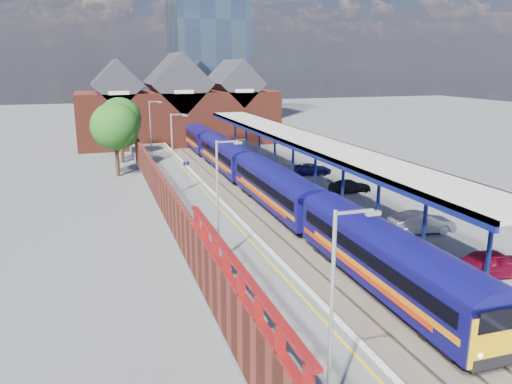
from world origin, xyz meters
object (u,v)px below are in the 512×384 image
platform_sign (186,170)px  parked_car_red (495,263)px  lamp_post_a (336,307)px  lamp_post_b (220,194)px  train (248,167)px  parked_car_dark (350,186)px  lamp_post_c (174,149)px  parked_car_blue (312,169)px  parked_car_silver (422,223)px  lamp_post_d (152,127)px

platform_sign → parked_car_red: platform_sign is taller
lamp_post_a → platform_sign: bearing=87.6°
lamp_post_b → train: bearing=68.7°
lamp_post_b → parked_car_dark: size_ratio=1.80×
lamp_post_c → platform_sign: bearing=55.7°
parked_car_red → parked_car_blue: 26.34m
lamp_post_a → parked_car_dark: bearing=60.4°
lamp_post_c → parked_car_red: bearing=-59.3°
parked_car_dark → lamp_post_a: bearing=148.8°
platform_sign → parked_car_silver: platform_sign is taller
parked_car_red → parked_car_dark: (1.43, 18.51, -0.15)m
lamp_post_b → parked_car_silver: lamp_post_b is taller
platform_sign → parked_car_blue: 13.44m
lamp_post_a → lamp_post_b: same height
parked_car_red → parked_car_dark: size_ratio=1.08×
lamp_post_b → lamp_post_d: same height
parked_car_dark → parked_car_blue: (-0.15, 7.81, -0.00)m
train → lamp_post_c: 9.35m
platform_sign → parked_car_dark: 14.72m
lamp_post_a → lamp_post_b: bearing=90.0°
platform_sign → train: bearing=18.5°
lamp_post_a → parked_car_silver: (13.99, 14.70, -3.28)m
parked_car_red → parked_car_dark: parked_car_red is taller
platform_sign → lamp_post_c: bearing=-124.3°
train → parked_car_blue: bearing=-2.8°
lamp_post_a → lamp_post_c: 30.00m
train → parked_car_dark: 10.70m
train → parked_car_red: size_ratio=15.68×
platform_sign → parked_car_silver: 21.44m
lamp_post_a → train: bearing=77.1°
lamp_post_a → parked_car_blue: lamp_post_a is taller
parked_car_red → parked_car_dark: 18.56m
train → platform_sign: size_ratio=26.37×
platform_sign → lamp_post_b: bearing=-94.3°
lamp_post_a → parked_car_dark: size_ratio=1.80×
platform_sign → parked_car_silver: (12.63, -17.30, -0.98)m
parked_car_silver → lamp_post_d: bearing=32.5°
train → lamp_post_d: lamp_post_d is taller
train → parked_car_blue: train is taller
lamp_post_b → parked_car_silver: size_ratio=1.63×
parked_car_silver → lamp_post_a: bearing=144.9°
lamp_post_d → parked_car_silver: 34.44m
lamp_post_c → platform_sign: 3.34m
parked_car_dark → lamp_post_b: bearing=127.6°
parked_car_dark → parked_car_blue: 7.81m
lamp_post_a → lamp_post_b: (0.00, 14.00, 0.00)m
train → lamp_post_d: bearing=123.6°
lamp_post_c → platform_sign: (1.36, 2.00, -2.30)m
lamp_post_a → parked_car_silver: size_ratio=1.63×
lamp_post_c → parked_car_dark: bearing=-15.0°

